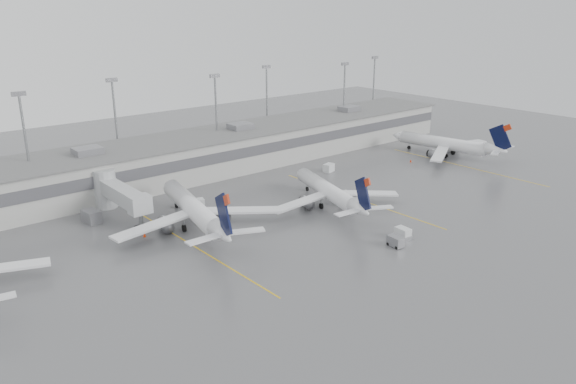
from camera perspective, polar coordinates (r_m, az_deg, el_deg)
ground at (r=79.88m, az=10.94°, el=-7.69°), size 260.00×260.00×0.00m
terminal at (r=120.82m, az=-10.62°, el=3.50°), size 152.00×17.00×9.45m
light_masts at (r=124.07m, az=-12.17°, el=7.52°), size 142.40×8.00×20.60m
jet_bridge_right at (r=101.77m, az=-17.18°, el=-0.04°), size 4.00×17.20×7.00m
stand_markings at (r=95.29m, az=-0.24°, el=-2.91°), size 105.25×40.00×0.01m
jet_mid_left at (r=92.22m, az=-9.40°, el=-1.79°), size 27.84×31.54×10.34m
jet_mid_right at (r=101.23m, az=4.29°, el=0.05°), size 24.13×27.47×9.15m
jet_far_right at (r=140.68m, az=15.97°, el=4.74°), size 26.49×29.94×9.74m
baggage_tug at (r=89.67m, az=11.58°, el=-4.25°), size 2.04×2.94×1.80m
baggage_cart at (r=86.60m, az=10.87°, el=-4.93°), size 1.66×2.63×1.62m
gse_uld_b at (r=102.13m, az=-9.19°, el=-1.17°), size 2.71×2.18×1.67m
gse_uld_c at (r=123.17m, az=4.16°, el=2.47°), size 2.81×2.24×1.74m
gse_loader at (r=99.69m, az=-19.34°, el=-2.36°), size 2.50×3.65×2.15m
cone_b at (r=91.50m, az=-14.38°, el=-4.20°), size 0.49×0.49×0.78m
cone_c at (r=113.91m, az=2.57°, el=0.86°), size 0.39×0.39×0.63m
cone_d at (r=133.64m, az=12.36°, el=3.13°), size 0.45×0.45×0.71m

